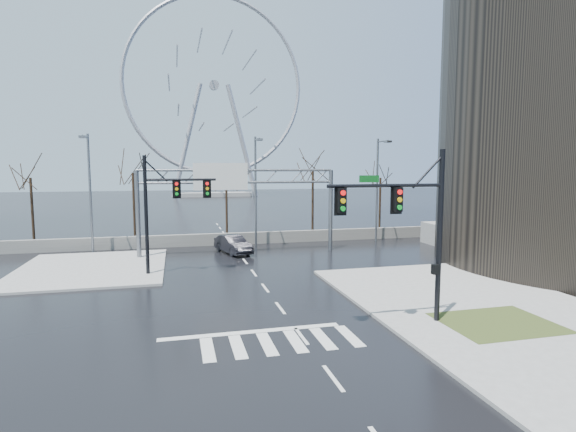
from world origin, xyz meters
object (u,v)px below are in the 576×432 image
object	(u,v)px
signal_mast_near	(413,220)
ferris_wheel	(214,93)
sign_gantry	(234,192)
signal_mast_far	(164,203)
car	(233,244)

from	to	relation	value
signal_mast_near	ferris_wheel	bearing A→B (deg)	90.08
ferris_wheel	sign_gantry	bearing A→B (deg)	-93.84
signal_mast_far	sign_gantry	xyz separation A→B (m)	(5.49, 6.00, 0.35)
signal_mast_near	sign_gantry	bearing A→B (deg)	106.19
sign_gantry	ferris_wheel	distance (m)	82.91
ferris_wheel	car	size ratio (longest dim) A/B	10.98
ferris_wheel	car	bearing A→B (deg)	-93.94
signal_mast_far	ferris_wheel	distance (m)	89.30
ferris_wheel	car	world-z (taller)	ferris_wheel
ferris_wheel	car	distance (m)	83.57
signal_mast_far	car	world-z (taller)	signal_mast_far
sign_gantry	ferris_wheel	world-z (taller)	ferris_wheel
signal_mast_far	car	xyz separation A→B (m)	(5.40, 6.60, -4.07)
sign_gantry	signal_mast_near	bearing A→B (deg)	-73.81
signal_mast_far	car	distance (m)	9.45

